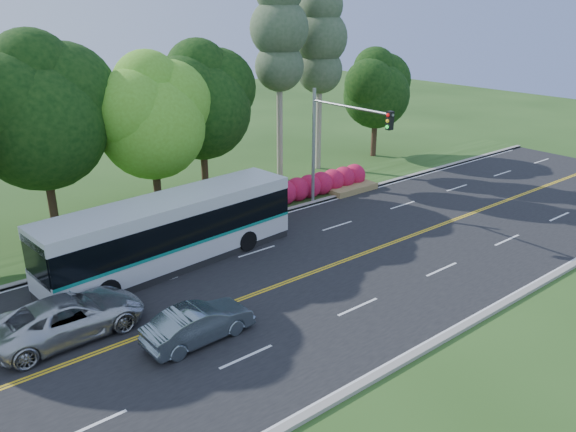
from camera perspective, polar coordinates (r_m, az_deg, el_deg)
ground at (r=25.73m, az=2.31°, el=-5.86°), size 120.00×120.00×0.00m
road at (r=25.73m, az=2.31°, el=-5.84°), size 60.00×14.00×0.02m
curb_north at (r=30.97m, az=-6.39°, el=-1.09°), size 60.00×0.30×0.15m
curb_south at (r=21.55m, az=15.16°, el=-12.12°), size 60.00×0.30×0.15m
grass_verge at (r=32.45m, az=-8.16°, el=-0.19°), size 60.00×4.00×0.10m
lane_markings at (r=25.67m, az=2.15°, el=-5.88°), size 57.60×13.82×0.00m
tree_row at (r=31.45m, az=-20.03°, el=10.74°), size 44.70×9.10×13.84m
bougainvillea_hedge at (r=35.56m, az=2.46°, el=3.02°), size 9.50×2.25×1.50m
traffic_signal at (r=32.13m, az=4.89°, el=8.35°), size 0.42×6.10×7.00m
transit_bus at (r=26.51m, az=-11.73°, el=-1.63°), size 12.59×3.83×3.24m
sedan at (r=20.88m, az=-9.07°, el=-10.73°), size 4.17×1.60×1.36m
suv at (r=22.36m, az=-21.37°, el=-9.50°), size 5.58×2.70×1.53m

